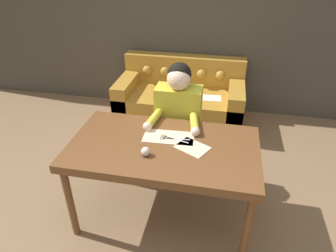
{
  "coord_description": "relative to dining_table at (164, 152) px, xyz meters",
  "views": [
    {
      "loc": [
        0.55,
        -1.85,
        2.14
      ],
      "look_at": [
        0.14,
        0.19,
        0.87
      ],
      "focal_mm": 32.0,
      "sensor_mm": 36.0,
      "label": 1
    }
  ],
  "objects": [
    {
      "name": "pin_cushion",
      "position": [
        -0.1,
        -0.16,
        0.11
      ],
      "size": [
        0.07,
        0.07,
        0.07
      ],
      "color": "#4C3828",
      "rests_on": "dining_table"
    },
    {
      "name": "dining_table",
      "position": [
        0.0,
        0.0,
        0.0
      ],
      "size": [
        1.51,
        0.85,
        0.77
      ],
      "color": "brown",
      "rests_on": "ground_plane"
    },
    {
      "name": "pattern_paper_offcut",
      "position": [
        0.23,
        0.01,
        0.08
      ],
      "size": [
        0.3,
        0.28,
        0.0
      ],
      "color": "beige",
      "rests_on": "dining_table"
    },
    {
      "name": "wall_back",
      "position": [
        -0.13,
        2.21,
        0.6
      ],
      "size": [
        8.0,
        0.06,
        2.6
      ],
      "color": "#474238",
      "rests_on": "ground_plane"
    },
    {
      "name": "couch",
      "position": [
        -0.14,
        1.77,
        -0.4
      ],
      "size": [
        1.66,
        0.88,
        0.83
      ],
      "color": "#B7842D",
      "rests_on": "ground_plane"
    },
    {
      "name": "ground_plane",
      "position": [
        -0.13,
        -0.06,
        -0.7
      ],
      "size": [
        16.0,
        16.0,
        0.0
      ],
      "primitive_type": "plane",
      "color": "#846647"
    },
    {
      "name": "scissors",
      "position": [
        0.03,
        0.09,
        0.08
      ],
      "size": [
        0.25,
        0.09,
        0.01
      ],
      "color": "silver",
      "rests_on": "dining_table"
    },
    {
      "name": "person",
      "position": [
        0.02,
        0.57,
        -0.05
      ],
      "size": [
        0.49,
        0.57,
        1.25
      ],
      "color": "#33281E",
      "rests_on": "ground_plane"
    },
    {
      "name": "pattern_paper_main",
      "position": [
        0.02,
        0.11,
        0.08
      ],
      "size": [
        0.43,
        0.22,
        0.0
      ],
      "color": "beige",
      "rests_on": "dining_table"
    }
  ]
}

